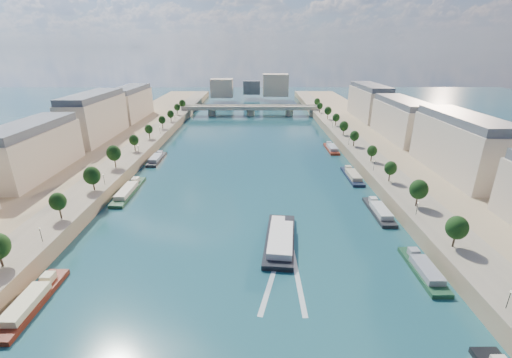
{
  "coord_description": "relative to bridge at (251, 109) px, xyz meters",
  "views": [
    {
      "loc": [
        3.35,
        -48.1,
        52.85
      ],
      "look_at": [
        3.82,
        75.77,
        5.0
      ],
      "focal_mm": 24.0,
      "sensor_mm": 36.0,
      "label": 1
    }
  ],
  "objects": [
    {
      "name": "ground",
      "position": [
        0.0,
        -135.27,
        -5.08
      ],
      "size": [
        700.0,
        700.0,
        0.0
      ],
      "primitive_type": "plane",
      "color": "#0D2E3C",
      "rests_on": "ground"
    },
    {
      "name": "pave_left",
      "position": [
        -57.0,
        -135.27,
        -0.03
      ],
      "size": [
        14.0,
        520.0,
        0.1
      ],
      "primitive_type": "cube",
      "color": "gray",
      "rests_on": "quay_left"
    },
    {
      "name": "bridge",
      "position": [
        0.0,
        0.0,
        0.0
      ],
      "size": [
        112.0,
        12.0,
        8.15
      ],
      "color": "#C1B79E",
      "rests_on": "ground"
    },
    {
      "name": "quay_right",
      "position": [
        72.0,
        -135.27,
        -2.58
      ],
      "size": [
        44.0,
        520.0,
        5.0
      ],
      "primitive_type": "cube",
      "color": "#9E8460",
      "rests_on": "ground"
    },
    {
      "name": "tour_barge",
      "position": [
        10.62,
        -197.74,
        -3.99
      ],
      "size": [
        11.39,
        29.29,
        3.87
      ],
      "rotation": [
        0.0,
        0.0,
        -0.12
      ],
      "color": "black",
      "rests_on": "ground"
    },
    {
      "name": "wake",
      "position": [
        10.62,
        -214.32,
        -5.06
      ],
      "size": [
        10.73,
        26.01,
        0.04
      ],
      "color": "silver",
      "rests_on": "ground"
    },
    {
      "name": "trees_left",
      "position": [
        -55.0,
        -133.27,
        5.39
      ],
      "size": [
        4.8,
        268.8,
        8.26
      ],
      "color": "#382B1E",
      "rests_on": "ground"
    },
    {
      "name": "lamps_left",
      "position": [
        -52.5,
        -145.27,
        2.7
      ],
      "size": [
        0.36,
        200.36,
        4.28
      ],
      "color": "black",
      "rests_on": "ground"
    },
    {
      "name": "quay_left",
      "position": [
        -72.0,
        -135.27,
        -2.58
      ],
      "size": [
        44.0,
        520.0,
        5.0
      ],
      "primitive_type": "cube",
      "color": "#9E8460",
      "rests_on": "ground"
    },
    {
      "name": "skyline",
      "position": [
        3.19,
        84.25,
        9.57
      ],
      "size": [
        79.0,
        42.0,
        22.0
      ],
      "color": "beige",
      "rests_on": "ground"
    },
    {
      "name": "pave_right",
      "position": [
        57.0,
        -135.27,
        -0.03
      ],
      "size": [
        14.0,
        520.0,
        0.1
      ],
      "primitive_type": "cube",
      "color": "gray",
      "rests_on": "quay_right"
    },
    {
      "name": "moored_barges_left",
      "position": [
        -45.5,
        -190.94,
        -4.24
      ],
      "size": [
        5.0,
        160.64,
        3.6
      ],
      "color": "#1C223D",
      "rests_on": "ground"
    },
    {
      "name": "buildings_left",
      "position": [
        -85.0,
        -123.27,
        11.37
      ],
      "size": [
        16.0,
        226.0,
        23.2
      ],
      "color": "beige",
      "rests_on": "ground"
    },
    {
      "name": "moored_barges_right",
      "position": [
        45.5,
        -178.28,
        -4.24
      ],
      "size": [
        5.0,
        167.53,
        3.6
      ],
      "color": "black",
      "rests_on": "ground"
    },
    {
      "name": "trees_right",
      "position": [
        55.0,
        -125.27,
        5.39
      ],
      "size": [
        4.8,
        268.8,
        8.26
      ],
      "color": "#382B1E",
      "rests_on": "ground"
    },
    {
      "name": "buildings_right",
      "position": [
        85.0,
        -123.27,
        11.37
      ],
      "size": [
        16.0,
        226.0,
        23.2
      ],
      "color": "beige",
      "rests_on": "ground"
    },
    {
      "name": "lamps_right",
      "position": [
        52.5,
        -130.27,
        2.7
      ],
      "size": [
        0.36,
        200.36,
        4.28
      ],
      "color": "black",
      "rests_on": "ground"
    }
  ]
}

